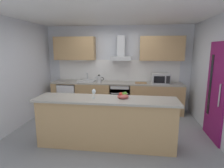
# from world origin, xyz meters

# --- Properties ---
(ground) EXTENTS (5.48, 4.46, 0.02)m
(ground) POSITION_xyz_m (0.00, 0.00, -0.01)
(ground) COLOR gray
(ceiling) EXTENTS (5.48, 4.46, 0.02)m
(ceiling) POSITION_xyz_m (0.00, 0.00, 2.61)
(ceiling) COLOR white
(wall_back) EXTENTS (5.48, 0.12, 2.60)m
(wall_back) POSITION_xyz_m (0.00, 1.79, 1.30)
(wall_back) COLOR silver
(wall_back) RESTS_ON ground
(wall_left) EXTENTS (0.12, 4.46, 2.60)m
(wall_left) POSITION_xyz_m (-2.30, 0.00, 1.30)
(wall_left) COLOR silver
(wall_left) RESTS_ON ground
(wall_right) EXTENTS (0.12, 4.46, 2.60)m
(wall_right) POSITION_xyz_m (2.30, 0.00, 1.30)
(wall_right) COLOR silver
(wall_right) RESTS_ON ground
(backsplash_tile) EXTENTS (3.81, 0.02, 0.66)m
(backsplash_tile) POSITION_xyz_m (0.00, 1.72, 1.23)
(backsplash_tile) COLOR white
(counter_back) EXTENTS (3.94, 0.60, 0.90)m
(counter_back) POSITION_xyz_m (0.00, 1.41, 0.45)
(counter_back) COLOR tan
(counter_back) RESTS_ON ground
(counter_island) EXTENTS (2.74, 0.64, 0.97)m
(counter_island) POSITION_xyz_m (0.02, -0.70, 0.49)
(counter_island) COLOR tan
(counter_island) RESTS_ON ground
(upper_cabinets) EXTENTS (3.89, 0.32, 0.70)m
(upper_cabinets) POSITION_xyz_m (0.00, 1.56, 1.91)
(upper_cabinets) COLOR tan
(side_door) EXTENTS (0.08, 0.85, 2.05)m
(side_door) POSITION_xyz_m (2.22, -0.11, 1.03)
(side_door) COLOR #7A1456
(side_door) RESTS_ON ground
(oven) EXTENTS (0.60, 0.62, 0.80)m
(oven) POSITION_xyz_m (0.13, 1.38, 0.46)
(oven) COLOR slate
(oven) RESTS_ON ground
(refrigerator) EXTENTS (0.58, 0.60, 0.85)m
(refrigerator) POSITION_xyz_m (-1.50, 1.38, 0.43)
(refrigerator) COLOR white
(refrigerator) RESTS_ON ground
(microwave) EXTENTS (0.50, 0.38, 0.30)m
(microwave) POSITION_xyz_m (1.30, 1.36, 1.05)
(microwave) COLOR #B7BABC
(microwave) RESTS_ON counter_back
(sink) EXTENTS (0.50, 0.40, 0.26)m
(sink) POSITION_xyz_m (-0.92, 1.39, 0.93)
(sink) COLOR silver
(sink) RESTS_ON counter_back
(kettle) EXTENTS (0.29, 0.15, 0.24)m
(kettle) POSITION_xyz_m (-0.52, 1.35, 1.01)
(kettle) COLOR #B7BABC
(kettle) RESTS_ON counter_back
(range_hood) EXTENTS (0.62, 0.45, 0.72)m
(range_hood) POSITION_xyz_m (0.13, 1.51, 1.79)
(range_hood) COLOR #B7BABC
(wine_glass) EXTENTS (0.08, 0.08, 0.18)m
(wine_glass) POSITION_xyz_m (-0.21, -0.70, 1.09)
(wine_glass) COLOR silver
(wine_glass) RESTS_ON counter_island
(fruit_bowl) EXTENTS (0.22, 0.22, 0.13)m
(fruit_bowl) POSITION_xyz_m (0.34, -0.63, 1.01)
(fruit_bowl) COLOR #B24C47
(fruit_bowl) RESTS_ON counter_island
(chopping_board) EXTENTS (0.35, 0.23, 0.02)m
(chopping_board) POSITION_xyz_m (0.74, 1.36, 0.91)
(chopping_board) COLOR #9E7247
(chopping_board) RESTS_ON counter_back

